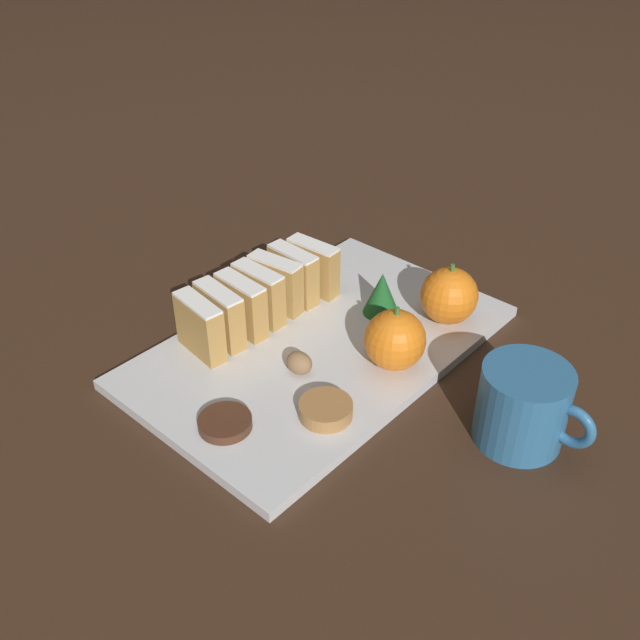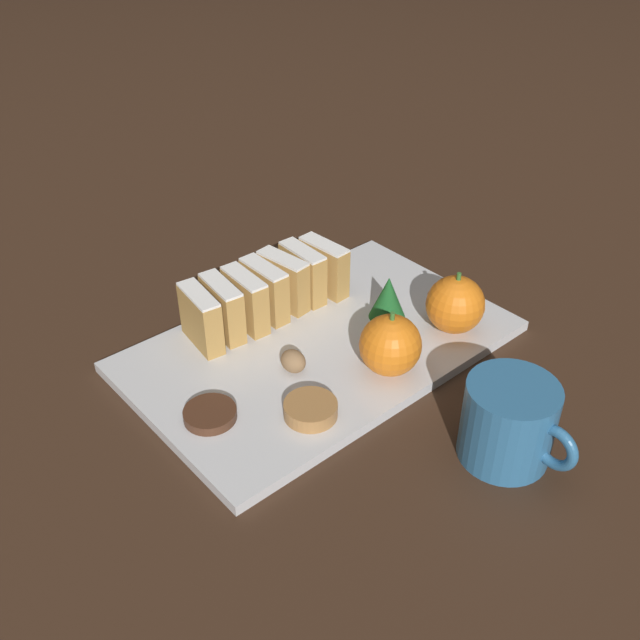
# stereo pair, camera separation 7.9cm
# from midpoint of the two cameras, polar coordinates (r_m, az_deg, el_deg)

# --- Properties ---
(ground_plane) EXTENTS (6.00, 6.00, 0.00)m
(ground_plane) POSITION_cam_midpoint_polar(r_m,az_deg,el_deg) (0.82, -2.78, -2.51)
(ground_plane) COLOR #382316
(serving_platter) EXTENTS (0.26, 0.42, 0.01)m
(serving_platter) POSITION_cam_midpoint_polar(r_m,az_deg,el_deg) (0.81, -2.79, -2.18)
(serving_platter) COLOR silver
(serving_platter) RESTS_ON ground_plane
(stollen_slice_front) EXTENTS (0.07, 0.03, 0.07)m
(stollen_slice_front) POSITION_cam_midpoint_polar(r_m,az_deg,el_deg) (0.79, -12.43, -0.64)
(stollen_slice_front) COLOR #B28442
(stollen_slice_front) RESTS_ON serving_platter
(stollen_slice_second) EXTENTS (0.07, 0.03, 0.07)m
(stollen_slice_second) POSITION_cam_midpoint_polar(r_m,az_deg,el_deg) (0.81, -10.82, 0.28)
(stollen_slice_second) COLOR #B28442
(stollen_slice_second) RESTS_ON serving_platter
(stollen_slice_third) EXTENTS (0.07, 0.03, 0.07)m
(stollen_slice_third) POSITION_cam_midpoint_polar(r_m,az_deg,el_deg) (0.82, -9.08, 1.06)
(stollen_slice_third) COLOR #B28442
(stollen_slice_third) RESTS_ON serving_platter
(stollen_slice_fourth) EXTENTS (0.07, 0.02, 0.07)m
(stollen_slice_fourth) POSITION_cam_midpoint_polar(r_m,az_deg,el_deg) (0.84, -7.64, 1.96)
(stollen_slice_fourth) COLOR #B28442
(stollen_slice_fourth) RESTS_ON serving_platter
(stollen_slice_fifth) EXTENTS (0.07, 0.03, 0.07)m
(stollen_slice_fifth) POSITION_cam_midpoint_polar(r_m,az_deg,el_deg) (0.85, -6.24, 2.80)
(stollen_slice_fifth) COLOR #B28442
(stollen_slice_fifth) RESTS_ON serving_platter
(stollen_slice_sixth) EXTENTS (0.07, 0.02, 0.07)m
(stollen_slice_sixth) POSITION_cam_midpoint_polar(r_m,az_deg,el_deg) (0.87, -4.77, 3.55)
(stollen_slice_sixth) COLOR #B28442
(stollen_slice_sixth) RESTS_ON serving_platter
(stollen_slice_back) EXTENTS (0.07, 0.03, 0.07)m
(stollen_slice_back) POSITION_cam_midpoint_polar(r_m,az_deg,el_deg) (0.88, -3.13, 4.17)
(stollen_slice_back) COLOR #B28442
(stollen_slice_back) RESTS_ON serving_platter
(orange_near) EXTENTS (0.07, 0.07, 0.08)m
(orange_near) POSITION_cam_midpoint_polar(r_m,az_deg,el_deg) (0.83, 7.63, 1.85)
(orange_near) COLOR orange
(orange_near) RESTS_ON serving_platter
(orange_far) EXTENTS (0.07, 0.07, 0.07)m
(orange_far) POSITION_cam_midpoint_polar(r_m,az_deg,el_deg) (0.76, 3.05, -1.70)
(orange_far) COLOR orange
(orange_far) RESTS_ON serving_platter
(walnut) EXTENTS (0.03, 0.02, 0.02)m
(walnut) POSITION_cam_midpoint_polar(r_m,az_deg,el_deg) (0.76, -4.66, -3.56)
(walnut) COLOR #8E6B47
(walnut) RESTS_ON serving_platter
(chocolate_cookie) EXTENTS (0.05, 0.05, 0.01)m
(chocolate_cookie) POSITION_cam_midpoint_polar(r_m,az_deg,el_deg) (0.71, -10.82, -8.21)
(chocolate_cookie) COLOR #472819
(chocolate_cookie) RESTS_ON serving_platter
(gingerbread_cookie) EXTENTS (0.05, 0.05, 0.02)m
(gingerbread_cookie) POSITION_cam_midpoint_polar(r_m,az_deg,el_deg) (0.71, -2.76, -7.30)
(gingerbread_cookie) COLOR #A3703D
(gingerbread_cookie) RESTS_ON serving_platter
(evergreen_sprig) EXTENTS (0.04, 0.04, 0.05)m
(evergreen_sprig) POSITION_cam_midpoint_polar(r_m,az_deg,el_deg) (0.84, 2.30, 2.07)
(evergreen_sprig) COLOR #195623
(evergreen_sprig) RESTS_ON serving_platter
(coffee_mug) EXTENTS (0.12, 0.09, 0.08)m
(coffee_mug) POSITION_cam_midpoint_polar(r_m,az_deg,el_deg) (0.70, 12.90, -6.86)
(coffee_mug) COLOR #2D6693
(coffee_mug) RESTS_ON ground_plane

